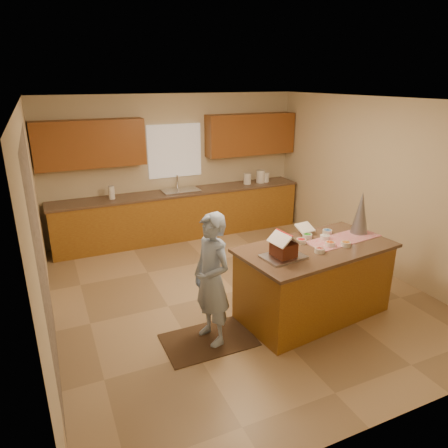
{
  "coord_description": "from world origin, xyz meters",
  "views": [
    {
      "loc": [
        -2.35,
        -4.8,
        2.95
      ],
      "look_at": [
        -0.1,
        0.2,
        1.0
      ],
      "focal_mm": 32.82,
      "sensor_mm": 36.0,
      "label": 1
    }
  ],
  "objects_px": {
    "tinsel_tree": "(361,213)",
    "gingerbread_house": "(284,247)",
    "island_base": "(314,282)",
    "boy": "(212,280)"
  },
  "relations": [
    {
      "from": "island_base",
      "to": "tinsel_tree",
      "type": "xyz_separation_m",
      "value": [
        0.81,
        0.15,
        0.79
      ]
    },
    {
      "from": "island_base",
      "to": "boy",
      "type": "height_order",
      "value": "boy"
    },
    {
      "from": "island_base",
      "to": "tinsel_tree",
      "type": "bearing_deg",
      "value": 3.67
    },
    {
      "from": "boy",
      "to": "island_base",
      "type": "bearing_deg",
      "value": 77.7
    },
    {
      "from": "tinsel_tree",
      "to": "boy",
      "type": "height_order",
      "value": "boy"
    },
    {
      "from": "boy",
      "to": "gingerbread_house",
      "type": "height_order",
      "value": "boy"
    },
    {
      "from": "gingerbread_house",
      "to": "tinsel_tree",
      "type": "bearing_deg",
      "value": 11.43
    },
    {
      "from": "island_base",
      "to": "gingerbread_house",
      "type": "bearing_deg",
      "value": -174.81
    },
    {
      "from": "tinsel_tree",
      "to": "gingerbread_house",
      "type": "height_order",
      "value": "tinsel_tree"
    },
    {
      "from": "gingerbread_house",
      "to": "island_base",
      "type": "bearing_deg",
      "value": 12.33
    }
  ]
}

